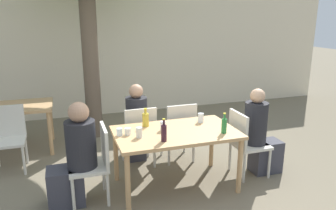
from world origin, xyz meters
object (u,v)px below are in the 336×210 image
dining_table_back (13,112)px  drinking_glass_3 (163,126)px  patio_chair_3 (179,129)px  patio_chair_0 (96,160)px  drinking_glass_0 (201,118)px  patio_chair_4 (8,135)px  person_seated_2 (136,127)px  patio_chair_1 (245,140)px  patio_chair_2 (139,133)px  green_bottle_2 (224,125)px  person_seated_1 (260,137)px  drinking_glass_1 (128,131)px  dining_table_front (176,137)px  person_seated_0 (74,159)px  oil_cruet_1 (146,119)px  drinking_glass_4 (119,132)px  drinking_glass_2 (139,132)px  wine_bottle_0 (164,132)px

dining_table_back → drinking_glass_3: 2.61m
patio_chair_3 → patio_chair_0: bearing=28.2°
drinking_glass_0 → drinking_glass_3: bearing=-165.7°
patio_chair_4 → person_seated_2: bearing=-9.4°
patio_chair_1 → patio_chair_4: size_ratio=1.00×
patio_chair_2 → green_bottle_2: bearing=131.7°
person_seated_1 → drinking_glass_1: bearing=88.2°
dining_table_front → drinking_glass_1: drinking_glass_1 is taller
drinking_glass_1 → drinking_glass_0: bearing=8.8°
patio_chair_4 → person_seated_0: 1.47m
patio_chair_1 → drinking_glass_1: size_ratio=10.87×
patio_chair_4 → person_seated_0: size_ratio=0.74×
patio_chair_3 → oil_cruet_1: oil_cruet_1 is taller
dining_table_back → drinking_glass_4: drinking_glass_4 is taller
drinking_glass_4 → patio_chair_3: bearing=32.5°
patio_chair_2 → drinking_glass_4: bearing=58.6°
dining_table_back → person_seated_1: bearing=-29.6°
green_bottle_2 → drinking_glass_2: (-1.00, 0.17, -0.04)m
patio_chair_4 → drinking_glass_0: size_ratio=7.29×
patio_chair_1 → wine_bottle_0: (-1.21, -0.27, 0.34)m
wine_bottle_0 → drinking_glass_2: size_ratio=2.19×
person_seated_1 → wine_bottle_0: bearing=100.5°
patio_chair_1 → drinking_glass_3: (-1.12, 0.07, 0.30)m
patio_chair_2 → wine_bottle_0: wine_bottle_0 is taller
patio_chair_0 → wine_bottle_0: size_ratio=3.37×
drinking_glass_0 → drinking_glass_4: 1.11m
patio_chair_0 → person_seated_0: (-0.23, -0.00, 0.04)m
drinking_glass_0 → drinking_glass_1: 1.02m
wine_bottle_0 → green_bottle_2: (0.76, 0.03, -0.01)m
patio_chair_1 → wine_bottle_0: size_ratio=3.37×
patio_chair_2 → patio_chair_3: same height
patio_chair_0 → drinking_glass_0: size_ratio=7.29×
patio_chair_0 → person_seated_0: 0.24m
patio_chair_0 → green_bottle_2: size_ratio=3.58×
patio_chair_3 → oil_cruet_1: bearing=33.4°
dining_table_front → drinking_glass_2: (-0.47, -0.07, 0.14)m
person_seated_1 → oil_cruet_1: size_ratio=5.06×
drinking_glass_3 → patio_chair_4: bearing=149.0°
green_bottle_2 → drinking_glass_2: size_ratio=2.06×
patio_chair_3 → drinking_glass_1: (-0.88, -0.63, 0.28)m
patio_chair_4 → person_seated_1: bearing=-20.4°
wine_bottle_0 → oil_cruet_1: wine_bottle_0 is taller
patio_chair_4 → person_seated_2: (1.74, -0.29, 0.01)m
green_bottle_2 → person_seated_1: bearing=19.5°
patio_chair_1 → drinking_glass_1: 1.58m
person_seated_1 → drinking_glass_0: person_seated_1 is taller
patio_chair_0 → drinking_glass_1: 0.49m
dining_table_front → person_seated_1: 1.22m
patio_chair_4 → drinking_glass_1: bearing=-38.3°
dining_table_back → wine_bottle_0: bearing=-49.6°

